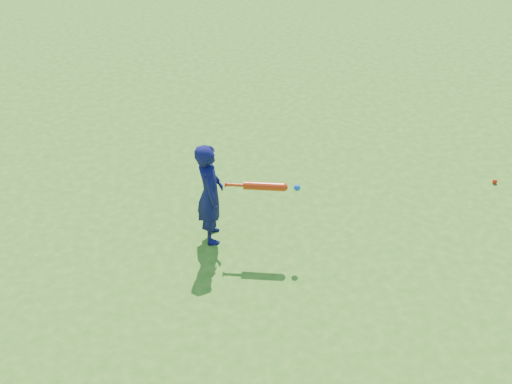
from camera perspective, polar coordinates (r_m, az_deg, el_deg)
ground at (r=6.70m, az=-0.41°, el=-3.37°), size 80.00×80.00×0.00m
child at (r=6.18m, az=-4.62°, el=-0.18°), size 0.29×0.45×1.22m
ground_ball_red at (r=7.98m, az=22.77°, el=0.98°), size 0.06×0.06×0.06m
bat_swing at (r=5.98m, az=1.11°, el=0.57°), size 0.79×0.23×0.09m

